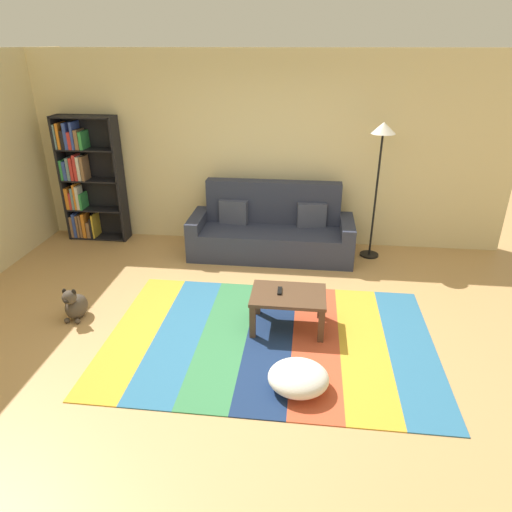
# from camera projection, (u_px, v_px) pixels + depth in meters

# --- Properties ---
(ground_plane) EXTENTS (14.00, 14.00, 0.00)m
(ground_plane) POSITION_uv_depth(u_px,v_px,m) (242.00, 332.00, 4.79)
(ground_plane) COLOR tan
(back_wall) EXTENTS (6.80, 0.10, 2.70)m
(back_wall) POSITION_uv_depth(u_px,v_px,m) (266.00, 151.00, 6.52)
(back_wall) COLOR beige
(back_wall) RESTS_ON ground_plane
(rug) EXTENTS (3.29, 2.23, 0.01)m
(rug) POSITION_uv_depth(u_px,v_px,m) (269.00, 339.00, 4.68)
(rug) COLOR gold
(rug) RESTS_ON ground_plane
(couch) EXTENTS (2.26, 0.80, 1.00)m
(couch) POSITION_uv_depth(u_px,v_px,m) (271.00, 231.00, 6.46)
(couch) COLOR #2D3347
(couch) RESTS_ON ground_plane
(bookshelf) EXTENTS (0.90, 0.28, 1.83)m
(bookshelf) POSITION_uv_depth(u_px,v_px,m) (85.00, 180.00, 6.77)
(bookshelf) COLOR black
(bookshelf) RESTS_ON ground_plane
(coffee_table) EXTENTS (0.77, 0.53, 0.40)m
(coffee_table) POSITION_uv_depth(u_px,v_px,m) (288.00, 299.00, 4.74)
(coffee_table) COLOR #513826
(coffee_table) RESTS_ON rug
(pouf) EXTENTS (0.53, 0.49, 0.24)m
(pouf) POSITION_uv_depth(u_px,v_px,m) (298.00, 378.00, 3.95)
(pouf) COLOR white
(pouf) RESTS_ON rug
(dog) EXTENTS (0.22, 0.35, 0.40)m
(dog) POSITION_uv_depth(u_px,v_px,m) (75.00, 305.00, 4.98)
(dog) COLOR #473D33
(dog) RESTS_ON ground_plane
(standing_lamp) EXTENTS (0.32, 0.32, 1.85)m
(standing_lamp) POSITION_uv_depth(u_px,v_px,m) (381.00, 147.00, 5.88)
(standing_lamp) COLOR black
(standing_lamp) RESTS_ON ground_plane
(tv_remote) EXTENTS (0.05, 0.15, 0.02)m
(tv_remote) POSITION_uv_depth(u_px,v_px,m) (280.00, 291.00, 4.75)
(tv_remote) COLOR black
(tv_remote) RESTS_ON coffee_table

